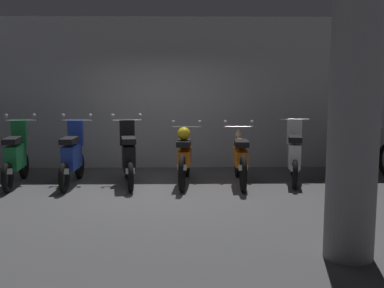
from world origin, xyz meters
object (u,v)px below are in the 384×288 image
Objects in this scene: motorbike_slot_6 at (240,158)px; motorbike_slot_8 at (349,157)px; motorbike_slot_3 at (72,157)px; support_pillar at (354,109)px; motorbike_slot_7 at (294,155)px; motorbike_slot_4 at (128,156)px; motorbike_slot_5 at (185,156)px; motorbike_slot_2 at (16,157)px.

motorbike_slot_6 is 1.00× the size of motorbike_slot_8.
motorbike_slot_6 is (3.11, 0.02, -0.04)m from motorbike_slot_3.
motorbike_slot_3 is 0.52× the size of support_pillar.
motorbike_slot_7 is at bearing 2.40° from motorbike_slot_3.
support_pillar is (-1.32, -3.85, 1.14)m from motorbike_slot_8.
motorbike_slot_4 reaches higher than motorbike_slot_5.
motorbike_slot_7 is at bearing 1.66° from motorbike_slot_2.
motorbike_slot_2 is 3.11m from motorbike_slot_5.
motorbike_slot_7 is 4.06m from support_pillar.
support_pillar is at bearing -94.34° from motorbike_slot_7.
motorbike_slot_8 is (1.03, -0.05, -0.03)m from motorbike_slot_7.
motorbike_slot_3 is 5.18m from motorbike_slot_8.
motorbike_slot_2 and motorbike_slot_4 have the same top height.
motorbike_slot_6 is 3.99m from support_pillar.
motorbike_slot_8 is (6.22, 0.10, -0.04)m from motorbike_slot_2.
motorbike_slot_2 is 0.86× the size of motorbike_slot_8.
support_pillar is at bearing -37.46° from motorbike_slot_2.
motorbike_slot_2 is 1.04m from motorbike_slot_3.
motorbike_slot_5 is 1.00× the size of motorbike_slot_8.
motorbike_slot_2 is 6.22m from motorbike_slot_8.
motorbike_slot_3 reaches higher than motorbike_slot_5.
support_pillar is at bearing -64.82° from motorbike_slot_5.
motorbike_slot_8 is at bearing 0.94° from motorbike_slot_2.
support_pillar reaches higher than motorbike_slot_5.
motorbike_slot_7 is at bearing 177.32° from motorbike_slot_8.
support_pillar is (0.75, -3.75, 1.14)m from motorbike_slot_6.
motorbike_slot_5 is at bearing 0.74° from motorbike_slot_2.
motorbike_slot_8 is 4.23m from support_pillar.
motorbike_slot_6 is at bearing -171.84° from motorbike_slot_7.
motorbike_slot_2 is at bearing 179.75° from motorbike_slot_4.
motorbike_slot_5 and motorbike_slot_6 have the same top height.
motorbike_slot_8 is 0.60× the size of support_pillar.
motorbike_slot_7 is at bearing 2.92° from motorbike_slot_4.
motorbike_slot_7 is (3.12, 0.16, -0.00)m from motorbike_slot_4.
motorbike_slot_6 and motorbike_slot_8 have the same top height.
motorbike_slot_8 is (5.18, 0.13, -0.04)m from motorbike_slot_3.
motorbike_slot_2 is 0.86× the size of motorbike_slot_5.
motorbike_slot_3 is at bearing -179.19° from motorbike_slot_4.
motorbike_slot_4 reaches higher than motorbike_slot_6.
motorbike_slot_7 is at bearing 3.04° from motorbike_slot_5.
motorbike_slot_4 is 0.86× the size of motorbike_slot_6.
support_pillar reaches higher than motorbike_slot_7.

